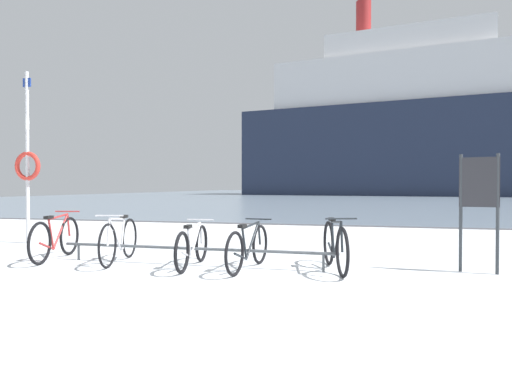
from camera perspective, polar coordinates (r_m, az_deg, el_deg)
name	(u,v)px	position (r m, az deg, el deg)	size (l,w,h in m)	color
ground	(352,196)	(58.44, 12.51, -0.52)	(80.00, 132.00, 0.08)	silver
bike_rack	(192,249)	(7.31, -8.39, -7.40)	(4.79, 0.09, 0.31)	#4C5156
bicycle_0	(56,238)	(8.57, -24.74, -5.52)	(0.52, 1.75, 0.84)	black
bicycle_1	(119,240)	(7.84, -17.46, -6.04)	(0.49, 1.72, 0.84)	black
bicycle_2	(192,246)	(7.14, -8.31, -7.05)	(0.46, 1.68, 0.75)	black
bicycle_3	(248,247)	(6.87, -1.01, -7.25)	(0.46, 1.72, 0.77)	black
bicycle_4	(335,246)	(6.88, 10.30, -6.98)	(0.59, 1.69, 0.85)	black
info_sign	(479,193)	(7.35, 27.17, -0.14)	(0.55, 0.14, 1.79)	#33383D
rescue_post	(27,161)	(11.27, -27.73, 3.66)	(0.67, 0.10, 3.92)	silver
ferry_ship	(413,128)	(63.72, 19.81, 7.90)	(48.10, 19.07, 27.46)	#232D47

